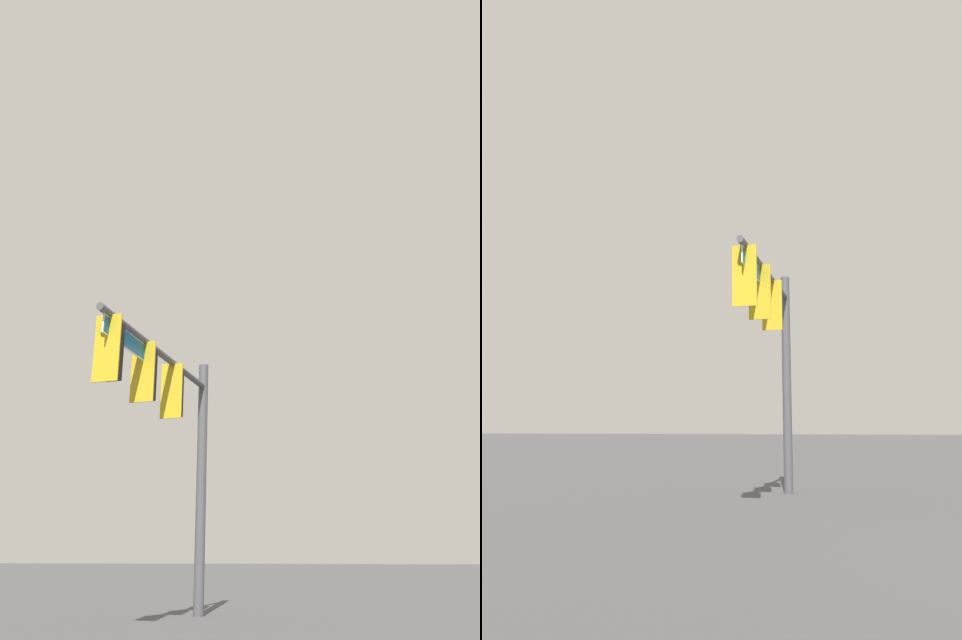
{
  "view_description": "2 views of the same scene",
  "coord_description": "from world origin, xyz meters",
  "views": [
    {
      "loc": [
        7.25,
        -1.14,
        1.26
      ],
      "look_at": [
        -5.29,
        -5.94,
        6.43
      ],
      "focal_mm": 35.0,
      "sensor_mm": 36.0,
      "label": 1
    },
    {
      "loc": [
        9.89,
        -3.46,
        1.77
      ],
      "look_at": [
        -5.5,
        -9.09,
        4.64
      ],
      "focal_mm": 35.0,
      "sensor_mm": 36.0,
      "label": 2
    }
  ],
  "objects": [
    {
      "name": "signal_pole_near",
      "position": [
        -5.35,
        -7.65,
        4.32
      ],
      "size": [
        6.04,
        0.92,
        6.19
      ],
      "color": "#47474C",
      "rests_on": "ground_plane"
    }
  ]
}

